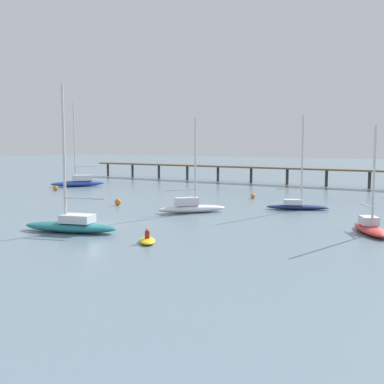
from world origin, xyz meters
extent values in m
plane|color=slate|center=(0.00, 0.00, 0.00)|extent=(400.00, 400.00, 0.00)
cube|color=brown|center=(0.00, 49.61, 2.96)|extent=(86.58, 3.94, 0.30)
cylinder|color=#38332D|center=(-42.28, 49.29, 1.40)|extent=(0.50, 0.50, 2.81)
cylinder|color=#38332D|center=(-35.23, 49.34, 1.40)|extent=(0.50, 0.50, 2.81)
cylinder|color=#38332D|center=(-28.19, 49.40, 1.40)|extent=(0.50, 0.50, 2.81)
cylinder|color=#38332D|center=(-21.14, 49.45, 1.40)|extent=(0.50, 0.50, 2.81)
cylinder|color=#38332D|center=(-14.09, 49.50, 1.40)|extent=(0.50, 0.50, 2.81)
cylinder|color=#38332D|center=(-7.05, 49.55, 1.40)|extent=(0.50, 0.50, 2.81)
cylinder|color=#38332D|center=(0.00, 49.61, 1.40)|extent=(0.50, 0.50, 2.81)
cylinder|color=#38332D|center=(7.05, 49.66, 1.40)|extent=(0.50, 0.50, 2.81)
cylinder|color=#38332D|center=(14.09, 49.71, 1.40)|extent=(0.50, 0.50, 2.81)
ellipsoid|color=red|center=(22.44, 9.34, 0.31)|extent=(4.75, 6.46, 0.63)
cube|color=silver|center=(22.19, 9.79, 0.97)|extent=(1.94, 2.06, 0.69)
cylinder|color=silver|center=(22.59, 9.06, 4.74)|extent=(0.20, 0.20, 8.24)
cylinder|color=silver|center=(21.83, 10.43, 2.11)|extent=(1.67, 2.80, 0.16)
ellipsoid|color=#2D4CB7|center=(-29.25, 27.23, 0.50)|extent=(7.22, 8.71, 1.00)
cube|color=silver|center=(-28.82, 27.82, 1.46)|extent=(3.12, 3.45, 0.93)
cylinder|color=silver|center=(-29.52, 26.86, 7.69)|extent=(0.23, 0.23, 13.40)
cylinder|color=silver|center=(-28.51, 28.25, 3.41)|extent=(2.18, 2.89, 0.18)
ellipsoid|color=white|center=(3.69, 11.42, 0.40)|extent=(6.24, 6.69, 0.81)
cube|color=silver|center=(3.29, 10.98, 1.22)|extent=(2.54, 2.64, 0.83)
cylinder|color=silver|center=(3.94, 11.70, 5.43)|extent=(0.21, 0.21, 9.24)
cylinder|color=silver|center=(2.83, 10.46, 2.47)|extent=(2.35, 2.59, 0.17)
ellipsoid|color=navy|center=(12.55, 19.74, 0.27)|extent=(7.07, 4.42, 0.53)
cube|color=silver|center=(12.04, 19.51, 0.83)|extent=(2.32, 1.88, 0.60)
cylinder|color=silver|center=(12.87, 19.89, 5.49)|extent=(0.20, 0.20, 9.92)
cylinder|color=silver|center=(11.60, 19.30, 2.32)|extent=(2.62, 1.32, 0.16)
ellipsoid|color=#1E727A|center=(0.90, -3.40, 0.41)|extent=(8.73, 4.73, 0.82)
cube|color=silver|center=(1.54, -3.21, 1.16)|extent=(3.01, 2.37, 0.68)
cylinder|color=silver|center=(0.50, -3.52, 6.51)|extent=(0.22, 0.22, 11.37)
cylinder|color=silver|center=(2.25, -2.99, 2.87)|extent=(3.56, 1.23, 0.18)
ellipsoid|color=yellow|center=(9.09, -3.53, 0.17)|extent=(2.57, 2.77, 0.35)
cylinder|color=maroon|center=(9.09, -3.53, 0.62)|extent=(0.51, 0.51, 0.55)
sphere|color=tan|center=(9.09, -3.53, 1.02)|extent=(0.24, 0.24, 0.24)
sphere|color=orange|center=(-27.11, 20.26, 0.39)|extent=(0.77, 0.77, 0.77)
sphere|color=orange|center=(3.77, 26.84, 0.31)|extent=(0.62, 0.62, 0.62)
sphere|color=orange|center=(-7.11, 11.91, 0.39)|extent=(0.77, 0.77, 0.77)
camera|label=1|loc=(30.38, -31.34, 7.44)|focal=44.40mm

